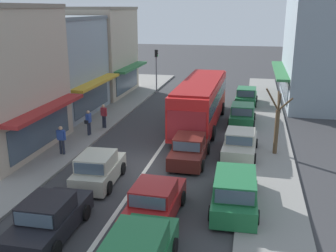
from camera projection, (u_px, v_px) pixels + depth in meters
ground_plane at (148, 167)px, 20.63m from camera, size 140.00×140.00×0.00m
lane_centre_line at (164, 142)px, 24.37m from camera, size 0.20×28.00×0.01m
sidewalk_left at (77, 126)px, 27.60m from camera, size 5.20×44.00×0.14m
kerb_right at (266, 138)px, 24.96m from camera, size 2.80×44.00×0.12m
shopfront_mid_block at (47, 67)px, 29.76m from camera, size 8.05×7.85×7.43m
shopfront_far_end at (89, 52)px, 37.03m from camera, size 8.53×7.70×8.10m
building_right_far at (332, 44)px, 33.31m from camera, size 8.24×11.81×10.15m
city_bus at (201, 100)px, 27.32m from camera, size 2.85×10.89×3.23m
sedan_behind_bus_mid at (155, 202)px, 15.49m from camera, size 1.98×4.24×1.47m
hatchback_queue_far_back at (98, 169)px, 18.55m from camera, size 1.95×3.77×1.54m
sedan_adjacent_lane_trail at (49, 219)px, 14.29m from camera, size 1.94×4.22×1.47m
sedan_adjacent_lane_lead at (189, 150)px, 21.26m from camera, size 1.91×4.21×1.47m
parked_wagon_kerb_front at (235, 191)px, 16.26m from camera, size 2.04×4.55×1.58m
parked_sedan_kerb_second at (240, 144)px, 22.13m from camera, size 2.00×4.26×1.47m
parked_hatchback_kerb_third at (242, 115)px, 27.87m from camera, size 1.87×3.73×1.54m
parked_hatchback_kerb_rear at (246, 97)px, 33.51m from camera, size 1.91×3.75×1.54m
traffic_light_downstreet at (156, 64)px, 37.66m from camera, size 0.33×0.24×4.20m
street_tree_right at (277, 125)px, 21.78m from camera, size 1.49×1.83×3.84m
pedestrian_with_handbag_near at (89, 121)px, 25.12m from camera, size 0.29×0.66×1.63m
pedestrian_browsing_midblock at (104, 115)px, 26.66m from camera, size 0.53×0.34×1.63m
pedestrian_far_walker at (61, 138)px, 21.82m from camera, size 0.57×0.23×1.63m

